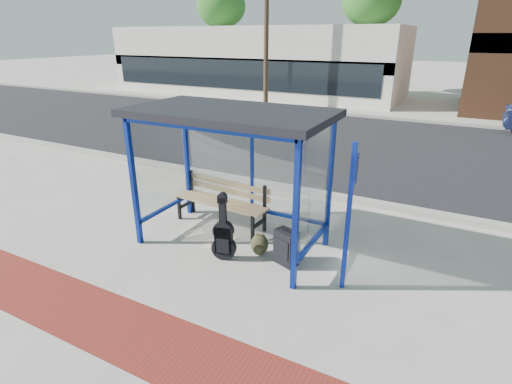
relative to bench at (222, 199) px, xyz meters
The scene contains 19 objects.
ground 1.01m from the bench, 46.05° to the right, with size 120.00×120.00×0.00m, color #B2ADA0.
brick_paver_strip 3.31m from the bench, 79.51° to the right, with size 60.00×1.00×0.01m, color maroon.
curb_near 2.40m from the bench, 75.37° to the left, with size 60.00×0.25×0.12m, color gray.
street_asphalt 7.42m from the bench, 85.39° to the left, with size 60.00×10.00×0.00m, color black.
curb_far 12.51m from the bench, 87.27° to the left, with size 60.00×0.25×0.12m, color gray.
far_sidewalk 14.40m from the bench, 87.63° to the left, with size 60.00×4.00×0.01m, color #B2ADA0.
bus_shelter 1.74m from the bench, 42.56° to the right, with size 3.30×1.80×2.42m.
storefront_white 19.35m from the bench, 115.82° to the left, with size 18.00×6.04×4.00m.
tree_left 25.71m from the bench, 122.08° to the left, with size 3.60×3.60×7.03m.
tree_mid 22.07m from the bench, 96.42° to the left, with size 3.60×3.60×7.03m.
utility_pole_west 14.33m from the bench, 112.92° to the left, with size 1.60×0.24×8.00m.
bench is the anchor object (origin of this frame).
guitar_bag 1.37m from the bench, 56.82° to the right, with size 0.43×0.22×1.13m.
suitcase 1.92m from the bench, 24.82° to the right, with size 0.43×0.35×0.66m.
backpack 1.44m from the bench, 31.17° to the right, with size 0.35×0.34×0.36m.
sign_post 3.01m from the bench, 20.04° to the right, with size 0.10×0.28×2.23m.
newspaper_a 1.03m from the bench, 70.13° to the right, with size 0.37×0.29×0.01m, color white.
newspaper_b 0.85m from the bench, 113.13° to the right, with size 0.38×0.30×0.01m, color white.
newspaper_c 0.86m from the bench, 54.02° to the right, with size 0.41×0.32×0.01m, color white.
Camera 1 is at (3.35, -5.45, 3.52)m, focal length 28.00 mm.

